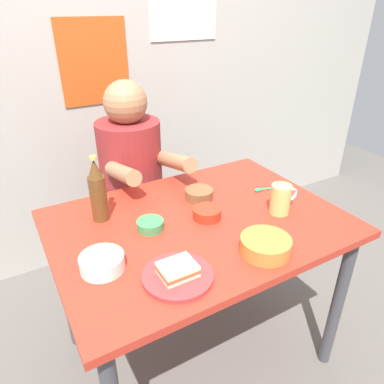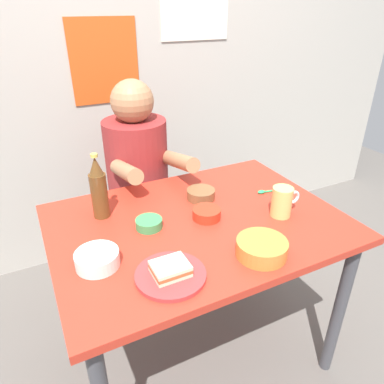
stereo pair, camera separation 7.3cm
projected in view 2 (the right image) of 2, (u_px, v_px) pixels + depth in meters
ground_plane at (197, 349)px, 1.72m from camera, size 6.00×6.00×0.00m
wall_back at (110, 40)px, 1.94m from camera, size 4.40×0.09×2.60m
dining_table at (198, 240)px, 1.42m from camera, size 1.10×0.80×0.74m
stool at (142, 226)px, 2.04m from camera, size 0.34×0.34×0.45m
person_seated at (137, 160)px, 1.84m from camera, size 0.33×0.56×0.72m
plate_orange at (171, 275)px, 1.09m from camera, size 0.22×0.22×0.01m
sandwich at (170, 269)px, 1.08m from camera, size 0.11×0.09×0.04m
beer_mug at (282, 202)px, 1.38m from camera, size 0.13×0.08×0.12m
beer_bottle at (99, 189)px, 1.35m from camera, size 0.06×0.06×0.26m
condiment_bowl_brown at (201, 194)px, 1.52m from camera, size 0.12×0.12×0.04m
dip_bowl_green at (149, 223)px, 1.32m from camera, size 0.10×0.10×0.03m
rice_bowl_white at (97, 258)px, 1.13m from camera, size 0.14×0.14×0.05m
sauce_bowl_chili at (207, 214)px, 1.38m from camera, size 0.11×0.11×0.04m
soup_bowl_orange at (262, 247)px, 1.17m from camera, size 0.17×0.17×0.05m
spoon at (266, 191)px, 1.57m from camera, size 0.13×0.04×0.01m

